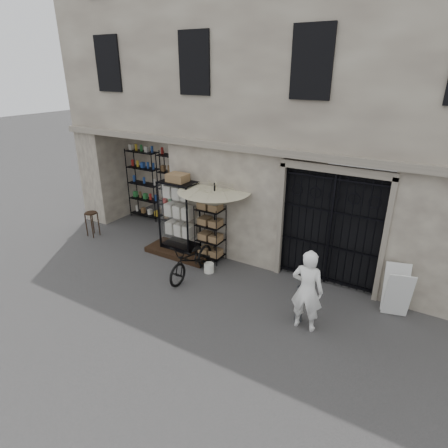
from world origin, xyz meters
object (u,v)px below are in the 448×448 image
Objects in this scene: white_bucket at (209,268)px; wooden_stool at (92,223)px; display_cabinet at (179,219)px; market_umbrella at (215,194)px; bicycle at (193,275)px; wire_rack at (210,234)px; shopkeeper at (303,327)px; steel_bollard at (299,304)px; easel_sign at (397,291)px.

wooden_stool reaches higher than white_bucket.
market_umbrella is (1.22, -0.00, 0.94)m from display_cabinet.
bicycle is at bearing -16.31° from display_cabinet.
display_cabinet reaches higher than wire_rack.
white_bucket is at bearing -18.97° from shopkeeper.
steel_bollard is at bearing -6.47° from wooden_stool.
easel_sign is at bearing 37.68° from steel_bollard.
bicycle is 1.01× the size of shopkeeper.
bicycle is at bearing -11.31° from shopkeeper.
market_umbrella is at bearing 155.37° from steel_bollard.
market_umbrella is at bearing 24.69° from display_cabinet.
wire_rack is 1.90× the size of steel_bollard.
easel_sign is at bearing 24.37° from display_cabinet.
easel_sign is (9.10, 0.50, 0.15)m from wooden_stool.
wooden_stool is at bearing -9.43° from shopkeeper.
wire_rack is (1.05, 0.03, -0.26)m from display_cabinet.
wooden_stool is 9.11m from easel_sign.
steel_bollard is (3.09, -0.40, 0.43)m from bicycle.
bicycle reaches higher than wooden_stool.
white_bucket is 0.15× the size of shopkeeper.
steel_bollard is at bearing -39.23° from shopkeeper.
market_umbrella is 10.39× the size of white_bucket.
wire_rack is at bearing 156.07° from steel_bollard.
wooden_stool is at bearing 179.21° from white_bucket.
easel_sign is (4.54, 0.56, 0.45)m from white_bucket.
display_cabinet is at bearing -179.53° from wire_rack.
shopkeeper is at bearing -7.32° from wooden_stool.
market_umbrella is 1.54× the size of shopkeeper.
shopkeeper is 1.62× the size of easel_sign.
market_umbrella is 2.49× the size of easel_sign.
display_cabinet is 0.79× the size of market_umbrella.
bicycle is at bearing -95.66° from market_umbrella.
market_umbrella is 1.97m from white_bucket.
easel_sign reaches higher than steel_bollard.
shopkeeper is (4.39, -1.51, -1.06)m from display_cabinet.
easel_sign is (4.72, -0.04, -1.42)m from market_umbrella.
wooden_stool is (-4.55, 0.06, 0.30)m from white_bucket.
shopkeeper is (7.54, -0.97, -0.43)m from wooden_stool.
wire_rack is at bearing 163.91° from easel_sign.
wire_rack is 2.02× the size of wooden_stool.
wooden_stool is (-3.16, -0.54, -0.63)m from display_cabinet.
wooden_stool is at bearing 173.53° from steel_bollard.
white_bucket is 0.48m from bicycle.
bicycle is (0.07, -1.01, -0.80)m from wire_rack.
wooden_stool is (-4.28, 0.44, 0.43)m from bicycle.
market_umbrella is at bearing -11.59° from wire_rack.
easel_sign is at bearing -1.99° from wire_rack.
white_bucket is at bearing 53.82° from bicycle.
steel_bollard is (2.99, -1.37, -1.57)m from market_umbrella.
market_umbrella reaches higher than white_bucket.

